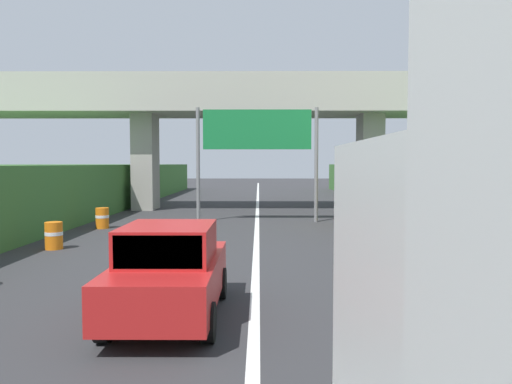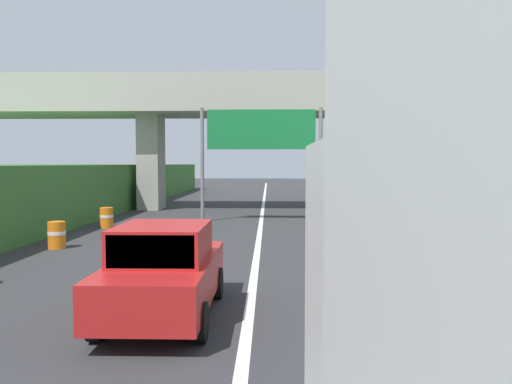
{
  "view_description": "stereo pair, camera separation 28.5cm",
  "coord_description": "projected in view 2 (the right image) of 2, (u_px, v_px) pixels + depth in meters",
  "views": [
    {
      "loc": [
        0.08,
        5.62,
        2.81
      ],
      "look_at": [
        0.0,
        19.77,
        2.0
      ],
      "focal_mm": 34.58,
      "sensor_mm": 36.0,
      "label": 1
    },
    {
      "loc": [
        0.36,
        5.62,
        2.81
      ],
      "look_at": [
        0.0,
        19.77,
        2.0
      ],
      "focal_mm": 34.58,
      "sensor_mm": 36.0,
      "label": 2
    }
  ],
  "objects": [
    {
      "name": "overhead_highway_sign",
      "position": [
        261.0,
        137.0,
        23.64
      ],
      "size": [
        5.88,
        0.18,
        5.51
      ],
      "color": "slate",
      "rests_on": "ground"
    },
    {
      "name": "lane_centre_stripe",
      "position": [
        261.0,
        223.0,
        23.26
      ],
      "size": [
        0.2,
        97.51,
        0.01
      ],
      "primitive_type": "cube",
      "color": "white",
      "rests_on": "ground"
    },
    {
      "name": "truck_yellow",
      "position": [
        392.0,
        186.0,
        19.34
      ],
      "size": [
        2.44,
        7.3,
        3.44
      ],
      "color": "black",
      "rests_on": "ground"
    },
    {
      "name": "overpass_bridge",
      "position": [
        263.0,
        110.0,
        30.09
      ],
      "size": [
        40.0,
        4.8,
        8.01
      ],
      "color": "#ADA89E",
      "rests_on": "ground"
    },
    {
      "name": "car_red",
      "position": [
        164.0,
        271.0,
        8.98
      ],
      "size": [
        1.86,
        4.1,
        1.72
      ],
      "color": "red",
      "rests_on": "ground"
    },
    {
      "name": "construction_barrel_4",
      "position": [
        107.0,
        218.0,
        21.56
      ],
      "size": [
        0.57,
        0.57,
        0.9
      ],
      "color": "orange",
      "rests_on": "ground"
    },
    {
      "name": "construction_barrel_3",
      "position": [
        57.0,
        235.0,
        16.33
      ],
      "size": [
        0.57,
        0.57,
        0.9
      ],
      "color": "orange",
      "rests_on": "ground"
    }
  ]
}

